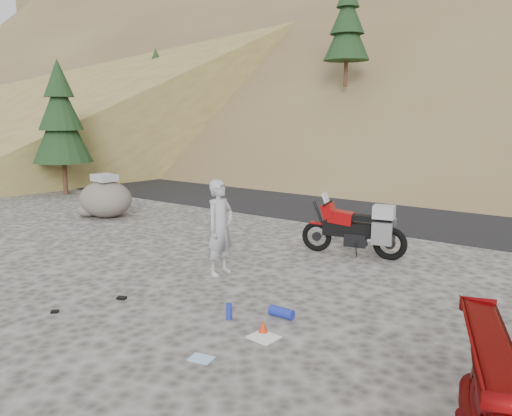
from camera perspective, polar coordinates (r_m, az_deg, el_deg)
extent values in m
plane|color=#3F3D3A|center=(9.41, -6.19, -8.31)|extent=(140.00, 140.00, 0.00)
cube|color=black|center=(16.97, 14.52, 0.04)|extent=(120.00, 7.00, 0.05)
cube|color=olive|center=(44.75, -18.00, 8.92)|extent=(45.29, 46.00, 24.26)
cylinder|color=#3B2215|center=(22.95, 10.22, 15.21)|extent=(0.17, 0.17, 1.40)
cone|color=black|center=(23.12, 10.36, 19.02)|extent=(2.00, 2.00, 2.25)
cone|color=black|center=(23.26, 10.43, 21.10)|extent=(1.50, 1.50, 1.76)
cylinder|color=#3B2215|center=(32.94, -11.19, 11.47)|extent=(0.15, 0.15, 1.26)
cone|color=black|center=(32.99, -11.28, 13.89)|extent=(1.80, 1.80, 2.03)
cone|color=black|center=(33.05, -11.33, 15.22)|extent=(1.35, 1.35, 1.58)
cone|color=black|center=(33.12, -11.38, 16.54)|extent=(0.90, 0.90, 1.13)
cylinder|color=#3B2215|center=(20.41, -21.01, 3.62)|extent=(0.18, 0.18, 1.54)
cone|color=black|center=(20.29, -21.34, 8.38)|extent=(2.20, 2.20, 2.47)
cone|color=black|center=(20.28, -21.52, 11.03)|extent=(1.65, 1.65, 1.93)
cone|color=black|center=(20.32, -21.71, 13.66)|extent=(1.10, 1.10, 1.39)
torus|color=black|center=(11.30, 6.95, -3.24)|extent=(0.70, 0.27, 0.69)
cylinder|color=black|center=(11.30, 6.95, -3.24)|extent=(0.22, 0.10, 0.21)
torus|color=black|center=(10.97, 15.06, -3.97)|extent=(0.74, 0.29, 0.73)
cylinder|color=black|center=(10.97, 15.06, -3.97)|extent=(0.24, 0.13, 0.23)
cylinder|color=black|center=(11.19, 7.41, -1.37)|extent=(0.39, 0.14, 0.84)
cylinder|color=black|center=(11.08, 8.18, 0.57)|extent=(0.18, 0.64, 0.05)
cube|color=black|center=(11.06, 10.85, -2.45)|extent=(1.27, 0.51, 0.31)
cube|color=black|center=(11.08, 11.34, -3.54)|extent=(0.52, 0.40, 0.29)
cube|color=maroon|center=(11.05, 9.69, -1.03)|extent=(0.60, 0.42, 0.32)
cube|color=maroon|center=(11.10, 8.31, -0.29)|extent=(0.38, 0.41, 0.37)
cube|color=silver|center=(11.07, 7.99, 1.11)|extent=(0.18, 0.33, 0.26)
cube|color=black|center=(10.95, 12.23, -1.13)|extent=(0.61, 0.34, 0.12)
cube|color=black|center=(10.89, 14.26, -1.51)|extent=(0.40, 0.26, 0.10)
cube|color=#B9B9BE|center=(10.66, 14.18, -2.91)|extent=(0.43, 0.21, 0.47)
cube|color=#B9B9BE|center=(11.18, 14.65, -2.30)|extent=(0.43, 0.21, 0.47)
cube|color=#9A9BA0|center=(10.84, 14.42, -0.45)|extent=(0.50, 0.44, 0.27)
cube|color=maroon|center=(11.23, 6.99, -1.70)|extent=(0.33, 0.19, 0.04)
cylinder|color=black|center=(10.94, 11.36, -4.69)|extent=(0.07, 0.22, 0.38)
cylinder|color=#B9B9BE|center=(10.84, 13.87, -3.69)|extent=(0.48, 0.19, 0.13)
imported|color=#9A9BA0|center=(9.79, -4.03, -7.51)|extent=(0.45, 0.68, 1.84)
ellipsoid|color=#544E48|center=(15.54, -16.80, 0.98)|extent=(2.07, 1.92, 1.09)
cube|color=#9A9BA0|center=(15.45, -16.93, 3.29)|extent=(0.72, 0.60, 0.18)
ellipsoid|color=#544E48|center=(15.82, -18.62, -0.19)|extent=(0.83, 0.78, 0.42)
cube|color=white|center=(7.16, 0.87, -14.54)|extent=(0.42, 0.38, 0.01)
cylinder|color=#1A2A9E|center=(7.78, 2.94, -11.82)|extent=(0.40, 0.16, 0.16)
cylinder|color=#1A2A9E|center=(7.70, -3.10, -11.71)|extent=(0.11, 0.11, 0.25)
cone|color=red|center=(7.27, 0.81, -13.39)|extent=(0.18, 0.18, 0.18)
cube|color=black|center=(8.79, -15.10, -9.89)|extent=(0.17, 0.15, 0.04)
cube|color=black|center=(8.56, -22.02, -10.91)|extent=(0.14, 0.14, 0.04)
cube|color=#9BC5F0|center=(6.65, -6.27, -16.73)|extent=(0.33, 0.27, 0.01)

